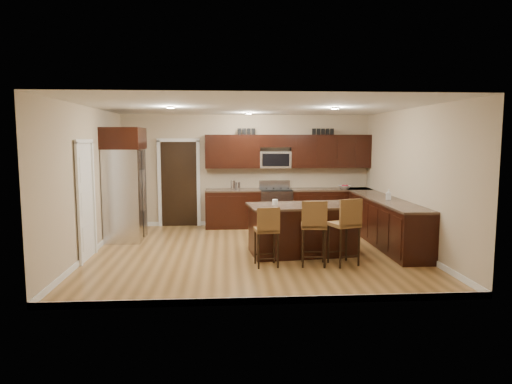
{
  "coord_description": "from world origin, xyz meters",
  "views": [
    {
      "loc": [
        -0.53,
        -8.39,
        2.12
      ],
      "look_at": [
        0.07,
        0.4,
        1.09
      ],
      "focal_mm": 32.0,
      "sensor_mm": 36.0,
      "label": 1
    }
  ],
  "objects": [
    {
      "name": "upper_cabinets",
      "position": [
        1.04,
        2.58,
        1.84
      ],
      "size": [
        4.0,
        0.33,
        0.8
      ],
      "color": "black",
      "rests_on": "wall_back"
    },
    {
      "name": "stool_right",
      "position": [
        1.48,
        -1.02,
        0.71
      ],
      "size": [
        0.55,
        0.55,
        1.14
      ],
      "rotation": [
        0.0,
        0.0,
        0.34
      ],
      "color": "brown",
      "rests_on": "floor"
    },
    {
      "name": "refrigerator",
      "position": [
        -2.62,
        1.24,
        1.2
      ],
      "size": [
        0.79,
        1.01,
        2.35
      ],
      "color": "silver",
      "rests_on": "floor"
    },
    {
      "name": "wall_left",
      "position": [
        -3.0,
        0.0,
        1.35
      ],
      "size": [
        0.0,
        5.5,
        5.5
      ],
      "primitive_type": "plane",
      "rotation": [
        1.57,
        0.0,
        1.57
      ],
      "color": "tan",
      "rests_on": "floor"
    },
    {
      "name": "base_cabinets",
      "position": [
        1.9,
        1.45,
        0.46
      ],
      "size": [
        4.02,
        3.96,
        0.92
      ],
      "color": "black",
      "rests_on": "floor"
    },
    {
      "name": "soap_bottle",
      "position": [
        2.7,
        0.38,
        1.02
      ],
      "size": [
        0.12,
        0.12,
        0.21
      ],
      "primitive_type": "imported",
      "rotation": [
        0.0,
        0.0,
        -0.27
      ],
      "color": "#B2B2B2",
      "rests_on": "base_cabinets"
    },
    {
      "name": "ceiling",
      "position": [
        0.0,
        0.0,
        2.7
      ],
      "size": [
        6.0,
        6.0,
        0.0
      ],
      "primitive_type": "plane",
      "rotation": [
        3.14,
        0.0,
        0.0
      ],
      "color": "silver",
      "rests_on": "wall_back"
    },
    {
      "name": "stool_mid",
      "position": [
        0.93,
        -1.02,
        0.7
      ],
      "size": [
        0.47,
        0.47,
        1.12
      ],
      "rotation": [
        0.0,
        0.0,
        -0.15
      ],
      "color": "brown",
      "rests_on": "floor"
    },
    {
      "name": "wall_back",
      "position": [
        0.0,
        2.75,
        1.35
      ],
      "size": [
        6.0,
        0.0,
        6.0
      ],
      "primitive_type": "plane",
      "rotation": [
        1.57,
        0.0,
        0.0
      ],
      "color": "tan",
      "rests_on": "floor"
    },
    {
      "name": "canister_short",
      "position": [
        -0.23,
        2.45,
        1.01
      ],
      "size": [
        0.11,
        0.11,
        0.17
      ],
      "primitive_type": "cylinder",
      "color": "silver",
      "rests_on": "base_cabinets"
    },
    {
      "name": "fruit_bowl",
      "position": [
        2.37,
        2.45,
        0.96
      ],
      "size": [
        0.31,
        0.31,
        0.08
      ],
      "primitive_type": "imported",
      "rotation": [
        0.0,
        0.0,
        0.03
      ],
      "color": "silver",
      "rests_on": "base_cabinets"
    },
    {
      "name": "floor",
      "position": [
        0.0,
        0.0,
        0.0
      ],
      "size": [
        6.0,
        6.0,
        0.0
      ],
      "primitive_type": "plane",
      "color": "#A0753F",
      "rests_on": "ground"
    },
    {
      "name": "wall_right",
      "position": [
        3.0,
        0.0,
        1.35
      ],
      "size": [
        0.0,
        5.5,
        5.5
      ],
      "primitive_type": "plane",
      "rotation": [
        1.57,
        0.0,
        -1.57
      ],
      "color": "tan",
      "rests_on": "floor"
    },
    {
      "name": "pantry_door",
      "position": [
        -2.98,
        -0.3,
        1.02
      ],
      "size": [
        0.03,
        0.8,
        2.04
      ],
      "primitive_type": "cube",
      "color": "white",
      "rests_on": "floor"
    },
    {
      "name": "canister_tall",
      "position": [
        -0.35,
        2.45,
        1.03
      ],
      "size": [
        0.12,
        0.12,
        0.22
      ],
      "primitive_type": "cylinder",
      "color": "silver",
      "rests_on": "base_cabinets"
    },
    {
      "name": "island",
      "position": [
        0.88,
        -0.17,
        0.43
      ],
      "size": [
        2.05,
        1.24,
        0.92
      ],
      "rotation": [
        0.0,
        0.0,
        0.11
      ],
      "color": "black",
      "rests_on": "floor"
    },
    {
      "name": "doorway",
      "position": [
        -1.65,
        2.73,
        1.03
      ],
      "size": [
        0.85,
        0.03,
        2.06
      ],
      "primitive_type": "cube",
      "color": "black",
      "rests_on": "floor"
    },
    {
      "name": "stool_left",
      "position": [
        0.16,
        -1.01,
        0.63
      ],
      "size": [
        0.42,
        0.42,
        1.01
      ],
      "rotation": [
        0.0,
        0.0,
        0.11
      ],
      "color": "brown",
      "rests_on": "floor"
    },
    {
      "name": "letter_decor",
      "position": [
        0.9,
        2.58,
        2.29
      ],
      "size": [
        2.2,
        0.03,
        0.15
      ],
      "primitive_type": null,
      "color": "black",
      "rests_on": "upper_cabinets"
    },
    {
      "name": "island_jar",
      "position": [
        0.38,
        -0.17,
        0.97
      ],
      "size": [
        0.1,
        0.1,
        0.1
      ],
      "primitive_type": "cylinder",
      "color": "white",
      "rests_on": "island"
    },
    {
      "name": "microwave",
      "position": [
        0.68,
        2.6,
        1.62
      ],
      "size": [
        0.76,
        0.31,
        0.4
      ],
      "primitive_type": "cube",
      "color": "silver",
      "rests_on": "upper_cabinets"
    },
    {
      "name": "range",
      "position": [
        0.68,
        2.45,
        0.47
      ],
      "size": [
        0.76,
        0.64,
        1.11
      ],
      "color": "silver",
      "rests_on": "floor"
    },
    {
      "name": "floor_mat",
      "position": [
        0.81,
        1.22,
        0.01
      ],
      "size": [
        1.05,
        0.76,
        0.01
      ],
      "primitive_type": "cube",
      "rotation": [
        0.0,
        0.0,
        -0.11
      ],
      "color": "brown",
      "rests_on": "floor"
    }
  ]
}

